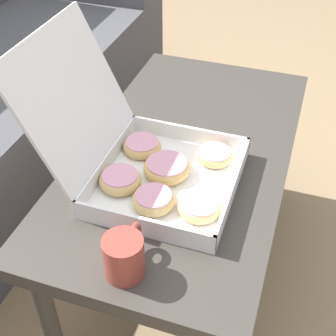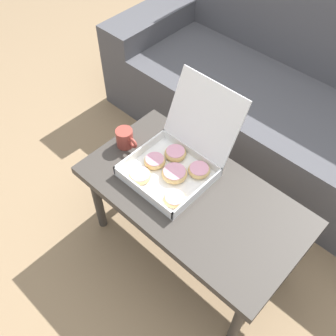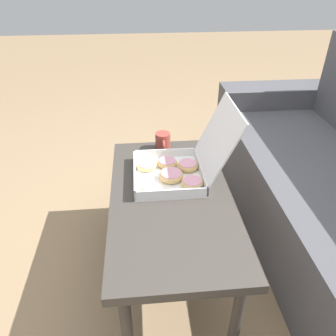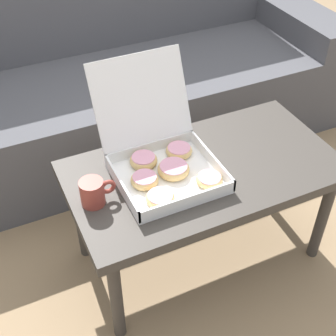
{
  "view_description": "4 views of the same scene",
  "coord_description": "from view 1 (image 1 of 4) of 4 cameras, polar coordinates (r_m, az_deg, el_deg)",
  "views": [
    {
      "loc": [
        -0.93,
        -0.39,
        1.22
      ],
      "look_at": [
        -0.14,
        -0.12,
        0.52
      ],
      "focal_mm": 50.0,
      "sensor_mm": 36.0,
      "label": 1
    },
    {
      "loc": [
        0.59,
        -0.91,
        1.82
      ],
      "look_at": [
        -0.14,
        -0.12,
        0.52
      ],
      "focal_mm": 42.0,
      "sensor_mm": 36.0,
      "label": 2
    },
    {
      "loc": [
        1.12,
        -0.24,
        1.36
      ],
      "look_at": [
        -0.14,
        -0.12,
        0.52
      ],
      "focal_mm": 35.0,
      "sensor_mm": 36.0,
      "label": 3
    },
    {
      "loc": [
        -0.66,
        -1.22,
        1.56
      ],
      "look_at": [
        -0.14,
        -0.12,
        0.52
      ],
      "focal_mm": 50.0,
      "sensor_mm": 36.0,
      "label": 4
    }
  ],
  "objects": [
    {
      "name": "ground_plane",
      "position": [
        1.58,
        -2.61,
        -10.48
      ],
      "size": [
        12.0,
        12.0,
        0.0
      ],
      "primitive_type": "plane",
      "color": "#937756"
    },
    {
      "name": "coffee_table",
      "position": [
        1.25,
        2.11,
        0.42
      ],
      "size": [
        0.98,
        0.53,
        0.47
      ],
      "color": "#3D3833",
      "rests_on": "ground_plane"
    },
    {
      "name": "pastry_box",
      "position": [
        1.09,
        -2.41,
        0.74
      ],
      "size": [
        0.35,
        0.45,
        0.34
      ],
      "color": "white",
      "rests_on": "coffee_table"
    },
    {
      "name": "coffee_mug",
      "position": [
        0.91,
        -5.33,
        -10.57
      ],
      "size": [
        0.12,
        0.08,
        0.09
      ],
      "color": "#993D33",
      "rests_on": "coffee_table"
    }
  ]
}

